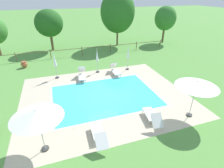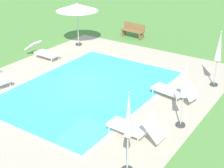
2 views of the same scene
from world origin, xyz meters
name	(u,v)px [view 2 (image 2 of 2)]	position (x,y,z in m)	size (l,w,h in m)	color
ground_plane	(88,88)	(0.00, 0.00, 0.00)	(160.00, 160.00, 0.00)	#599342
pool_deck_paving	(88,88)	(0.00, 0.00, 0.00)	(11.91, 9.69, 0.01)	beige
swimming_pool_water	(88,88)	(0.00, 0.00, 0.01)	(7.43, 5.21, 0.01)	#42CCD6
pool_coping_rim	(88,88)	(0.00, 0.00, 0.01)	(7.91, 5.69, 0.01)	beige
sun_lounger_north_near_steps	(135,127)	(2.04, 3.42, 0.39)	(0.67, 1.94, 0.93)	white
sun_lounger_north_far	(174,90)	(-1.09, 3.36, 0.40)	(0.88, 1.91, 1.00)	white
sun_lounger_north_end	(43,51)	(-1.55, -4.08, 0.37)	(0.67, 2.03, 0.81)	white
patio_umbrella_open_by_bench	(77,7)	(-4.20, -3.89, 2.15)	(2.32, 2.32, 2.40)	#383838
patio_umbrella_closed_row_west	(184,86)	(0.58, 4.36, 1.50)	(0.32, 0.32, 2.31)	#383838
patio_umbrella_closed_row_mid_west	(219,50)	(-3.20, 4.27, 1.61)	(0.32, 0.32, 2.39)	#383838
patio_umbrella_closed_row_centre	(128,122)	(3.55, 4.06, 1.58)	(0.32, 0.32, 2.47)	#383838
wooden_bench_lawn_side	(133,30)	(-7.14, -2.04, 0.47)	(0.57, 1.53, 0.87)	olive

